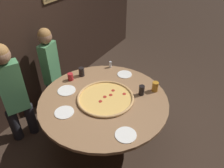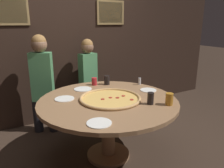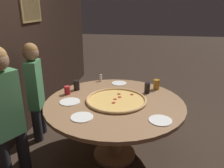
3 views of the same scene
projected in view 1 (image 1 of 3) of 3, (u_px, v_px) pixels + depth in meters
The scene contains 15 objects.
ground_plane at pixel (105, 139), 3.13m from camera, with size 24.00×24.00×0.00m, color #38281E.
back_wall at pixel (16, 33), 2.94m from camera, with size 6.40×0.08×2.60m.
dining_table at pixel (104, 107), 2.77m from camera, with size 1.59×1.59×0.74m.
giant_pizza at pixel (105, 98), 2.69m from camera, with size 0.71×0.71×0.03m.
drink_cup_near_right at pixel (82, 72), 3.08m from camera, with size 0.08×0.08×0.13m, color black.
drink_cup_far_right at pixel (70, 77), 3.00m from camera, with size 0.07×0.07×0.10m, color #B22328.
drink_cup_far_left at pixel (142, 90), 2.73m from camera, with size 0.07×0.07×0.13m, color black.
drink_cup_front_edge at pixel (155, 87), 2.79m from camera, with size 0.08×0.08×0.13m, color #BC7A23.
white_plate_beside_cup at pixel (126, 135), 2.23m from camera, with size 0.22×0.22×0.01m, color white.
white_plate_right_side at pixel (125, 74), 3.13m from camera, with size 0.21×0.21×0.01m, color white.
white_plate_left_side at pixel (64, 112), 2.49m from camera, with size 0.22×0.22×0.01m, color white.
white_plate_near_front at pixel (67, 90), 2.83m from camera, with size 0.23×0.23×0.01m, color white.
condiment_shaker at pixel (110, 64), 3.27m from camera, with size 0.04×0.04×0.10m.
diner_far_right at pixel (50, 65), 3.31m from camera, with size 0.35×0.20×1.34m.
diner_far_left at pixel (12, 90), 2.72m from camera, with size 0.38×0.28×1.44m.
Camera 1 is at (-1.72, -1.15, 2.47)m, focal length 35.00 mm.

